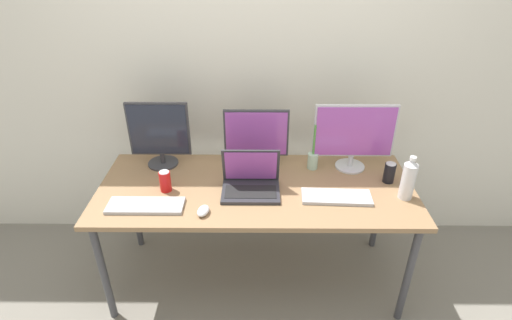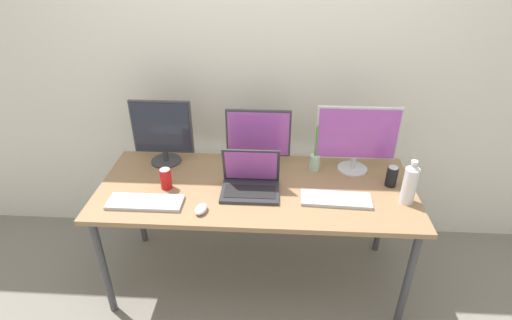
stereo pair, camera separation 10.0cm
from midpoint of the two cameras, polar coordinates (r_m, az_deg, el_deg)
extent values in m
plane|color=gray|center=(2.84, -1.05, -16.28)|extent=(16.00, 16.00, 0.00)
cube|color=silver|center=(2.66, -1.02, 13.54)|extent=(7.00, 0.08, 2.60)
cylinder|color=#424247|center=(2.54, -22.04, -14.78)|extent=(0.04, 0.04, 0.71)
cylinder|color=#424247|center=(2.50, 19.82, -15.20)|extent=(0.04, 0.04, 0.71)
cylinder|color=#424247|center=(3.00, -17.92, -6.23)|extent=(0.04, 0.04, 0.71)
cylinder|color=#424247|center=(2.96, 16.22, -6.43)|extent=(0.04, 0.04, 0.71)
cube|color=#93704C|center=(2.37, -1.21, -4.10)|extent=(1.86, 0.77, 0.03)
cylinder|color=#38383D|center=(2.66, -14.16, -0.44)|extent=(0.19, 0.19, 0.01)
cylinder|color=#38383D|center=(2.64, -14.26, 0.26)|extent=(0.03, 0.03, 0.06)
cube|color=#38383D|center=(2.55, -14.83, 4.28)|extent=(0.38, 0.02, 0.35)
cube|color=#232838|center=(2.54, -14.90, 4.16)|extent=(0.36, 0.01, 0.33)
cylinder|color=#38383D|center=(2.57, -1.06, -0.58)|extent=(0.18, 0.18, 0.01)
cylinder|color=#38383D|center=(2.55, -1.06, 0.14)|extent=(0.03, 0.03, 0.06)
cube|color=#38383D|center=(2.47, -1.10, 3.86)|extent=(0.40, 0.02, 0.31)
cube|color=#A54CB2|center=(2.46, -1.11, 3.73)|extent=(0.38, 0.01, 0.28)
cylinder|color=silver|center=(2.61, 12.17, -0.87)|extent=(0.19, 0.19, 0.01)
cylinder|color=silver|center=(2.59, 12.27, -0.06)|extent=(0.03, 0.03, 0.07)
cube|color=silver|center=(2.49, 12.78, 4.06)|extent=(0.50, 0.02, 0.34)
cube|color=#A54CB2|center=(2.48, 12.83, 3.93)|extent=(0.47, 0.01, 0.32)
cube|color=#2D2D33|center=(2.30, -2.01, -4.54)|extent=(0.33, 0.24, 0.02)
cube|color=black|center=(2.28, -2.03, -4.56)|extent=(0.29, 0.13, 0.00)
cube|color=#2D2D33|center=(2.31, -1.98, -0.75)|extent=(0.33, 0.07, 0.23)
cube|color=#A54CB2|center=(2.30, -1.99, -0.88)|extent=(0.30, 0.06, 0.21)
cube|color=#B2B2B7|center=(2.29, 10.19, -5.24)|extent=(0.40, 0.16, 0.02)
cube|color=#B2B2B7|center=(2.29, -16.72, -6.28)|extent=(0.42, 0.15, 0.02)
ellipsoid|color=silver|center=(2.16, -8.88, -7.20)|extent=(0.08, 0.11, 0.04)
cylinder|color=silver|center=(2.35, 19.75, -2.92)|extent=(0.08, 0.08, 0.21)
cone|color=silver|center=(2.29, 20.26, -0.36)|extent=(0.07, 0.07, 0.03)
cylinder|color=white|center=(2.28, 20.37, 0.18)|extent=(0.03, 0.03, 0.02)
cylinder|color=red|center=(2.37, -14.03, -3.00)|extent=(0.07, 0.07, 0.12)
cylinder|color=silver|center=(2.33, -14.22, -1.70)|extent=(0.06, 0.06, 0.00)
cylinder|color=black|center=(2.49, 17.43, -1.78)|extent=(0.07, 0.07, 0.12)
cylinder|color=silver|center=(2.46, 17.65, -0.53)|extent=(0.06, 0.06, 0.00)
cylinder|color=#B2D1B7|center=(2.53, 6.98, -0.15)|extent=(0.07, 0.07, 0.10)
cylinder|color=#519342|center=(2.46, 7.20, 2.87)|extent=(0.01, 0.01, 0.20)
camera|label=1|loc=(0.05, -91.27, -0.73)|focal=28.00mm
camera|label=2|loc=(0.05, 88.73, 0.73)|focal=28.00mm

